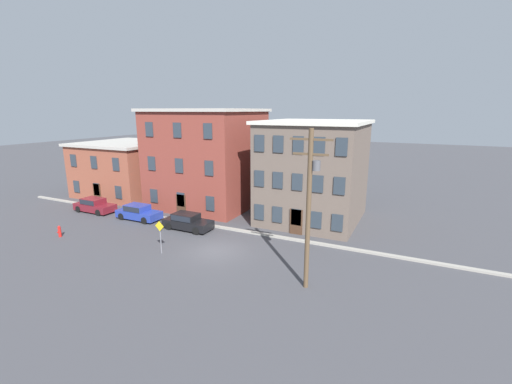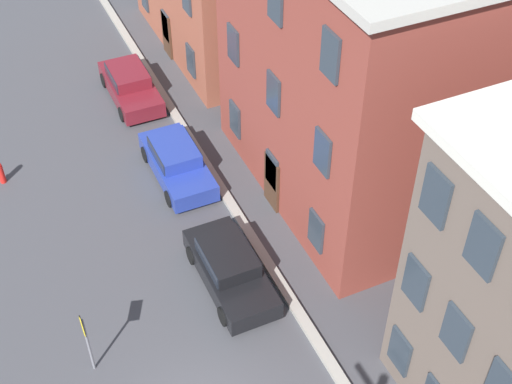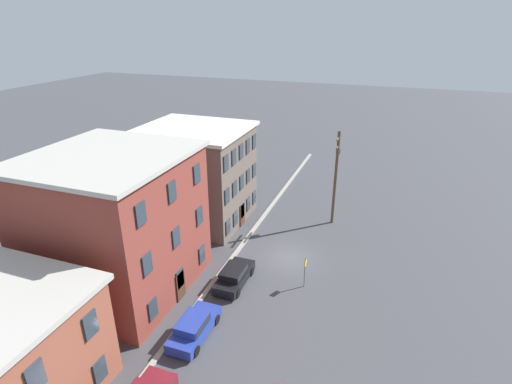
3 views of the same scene
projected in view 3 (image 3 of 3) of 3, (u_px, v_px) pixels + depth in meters
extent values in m
plane|color=#424247|center=(289.00, 258.00, 33.92)|extent=(200.00, 200.00, 0.00)
cube|color=#9E998E|center=(240.00, 247.00, 35.29)|extent=(56.00, 0.36, 0.16)
cube|color=#2D3842|center=(36.00, 377.00, 17.02)|extent=(0.90, 0.10, 1.40)
cube|color=#2D3842|center=(100.00, 370.00, 21.15)|extent=(0.90, 0.10, 1.40)
cube|color=#2D3842|center=(90.00, 325.00, 19.92)|extent=(0.90, 0.10, 1.40)
cube|color=brown|center=(116.00, 226.00, 28.55)|extent=(10.27, 9.69, 10.13)
cube|color=#B7B2A8|center=(105.00, 156.00, 26.46)|extent=(10.77, 10.19, 0.30)
cube|color=#2D3842|center=(153.00, 309.00, 25.42)|extent=(0.90, 0.10, 1.40)
cube|color=#2D3842|center=(147.00, 264.00, 24.07)|extent=(0.90, 0.10, 1.40)
cube|color=#2D3842|center=(141.00, 214.00, 22.72)|extent=(0.90, 0.10, 1.40)
cube|color=#2D3842|center=(180.00, 279.00, 28.37)|extent=(0.90, 0.10, 1.40)
cube|color=#2D3842|center=(176.00, 237.00, 27.02)|extent=(0.90, 0.10, 1.40)
cube|color=#2D3842|center=(172.00, 192.00, 25.67)|extent=(0.90, 0.10, 1.40)
cube|color=#2D3842|center=(202.00, 254.00, 31.32)|extent=(0.90, 0.10, 1.40)
cube|color=#2D3842|center=(199.00, 216.00, 29.97)|extent=(0.90, 0.10, 1.40)
cube|color=#2D3842|center=(197.00, 174.00, 28.62)|extent=(0.90, 0.10, 1.40)
cube|color=#472D1E|center=(181.00, 285.00, 28.60)|extent=(1.10, 0.10, 2.20)
cube|color=#66564C|center=(196.00, 176.00, 39.06)|extent=(8.62, 9.50, 9.08)
cube|color=silver|center=(193.00, 129.00, 37.19)|extent=(9.12, 10.00, 0.30)
cube|color=#2D3842|center=(228.00, 227.00, 35.80)|extent=(0.90, 0.10, 1.40)
cube|color=#2D3842|center=(227.00, 196.00, 34.60)|extent=(0.90, 0.10, 1.40)
cube|color=#2D3842|center=(226.00, 163.00, 33.39)|extent=(0.90, 0.10, 1.40)
cube|color=#2D3842|center=(235.00, 218.00, 37.29)|extent=(0.90, 0.10, 1.40)
cube|color=#2D3842|center=(235.00, 189.00, 36.08)|extent=(0.90, 0.10, 1.40)
cube|color=#2D3842|center=(234.00, 157.00, 34.87)|extent=(0.90, 0.10, 1.40)
cube|color=#2D3842|center=(242.00, 211.00, 38.78)|extent=(0.90, 0.10, 1.40)
cube|color=#2D3842|center=(242.00, 182.00, 37.57)|extent=(0.90, 0.10, 1.40)
cube|color=#2D3842|center=(241.00, 151.00, 36.36)|extent=(0.90, 0.10, 1.40)
cube|color=#2D3842|center=(248.00, 204.00, 40.26)|extent=(0.90, 0.10, 1.40)
cube|color=#2D3842|center=(248.00, 176.00, 39.05)|extent=(0.90, 0.10, 1.40)
cube|color=#2D3842|center=(248.00, 146.00, 37.85)|extent=(0.90, 0.10, 1.40)
cube|color=#2D3842|center=(254.00, 197.00, 41.75)|extent=(0.90, 0.10, 1.40)
cube|color=#2D3842|center=(254.00, 170.00, 40.54)|extent=(0.90, 0.10, 1.40)
cube|color=#2D3842|center=(254.00, 141.00, 39.33)|extent=(0.90, 0.10, 1.40)
cube|color=#472D1E|center=(242.00, 215.00, 38.94)|extent=(1.10, 0.10, 2.20)
cylinder|color=black|center=(144.00, 383.00, 21.87)|extent=(0.66, 0.22, 0.66)
cube|color=#233899|center=(195.00, 329.00, 25.42)|extent=(4.40, 1.80, 0.70)
cube|color=#233899|center=(192.00, 323.00, 25.00)|extent=(2.20, 1.51, 0.55)
cube|color=#1E232D|center=(192.00, 323.00, 25.00)|extent=(2.02, 1.58, 0.48)
cylinder|color=black|center=(194.00, 313.00, 27.02)|extent=(0.66, 0.22, 0.66)
cylinder|color=black|center=(216.00, 319.00, 26.49)|extent=(0.66, 0.22, 0.66)
cylinder|color=black|center=(171.00, 344.00, 24.52)|extent=(0.66, 0.22, 0.66)
cylinder|color=black|center=(196.00, 351.00, 23.99)|extent=(0.66, 0.22, 0.66)
cube|color=black|center=(234.00, 277.00, 30.48)|extent=(4.40, 1.80, 0.70)
cube|color=black|center=(233.00, 272.00, 30.06)|extent=(2.20, 1.51, 0.55)
cube|color=#1E232D|center=(233.00, 272.00, 30.06)|extent=(2.02, 1.58, 0.48)
cylinder|color=black|center=(232.00, 267.00, 32.08)|extent=(0.66, 0.22, 0.66)
cylinder|color=black|center=(251.00, 271.00, 31.55)|extent=(0.66, 0.22, 0.66)
cylinder|color=black|center=(216.00, 288.00, 29.58)|extent=(0.66, 0.22, 0.66)
cylinder|color=black|center=(238.00, 293.00, 29.05)|extent=(0.66, 0.22, 0.66)
cylinder|color=slate|center=(305.00, 273.00, 29.82)|extent=(0.08, 0.08, 2.38)
cube|color=yellow|center=(306.00, 263.00, 29.45)|extent=(0.79, 0.03, 0.79)
cube|color=black|center=(306.00, 263.00, 29.45)|extent=(0.85, 0.02, 0.85)
cylinder|color=brown|center=(335.00, 179.00, 37.96)|extent=(0.28, 0.28, 9.34)
cube|color=brown|center=(339.00, 137.00, 36.33)|extent=(2.40, 0.12, 0.12)
cube|color=brown|center=(338.00, 146.00, 36.65)|extent=(2.00, 0.12, 0.12)
cylinder|color=#515156|center=(338.00, 151.00, 37.19)|extent=(0.44, 0.44, 0.55)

